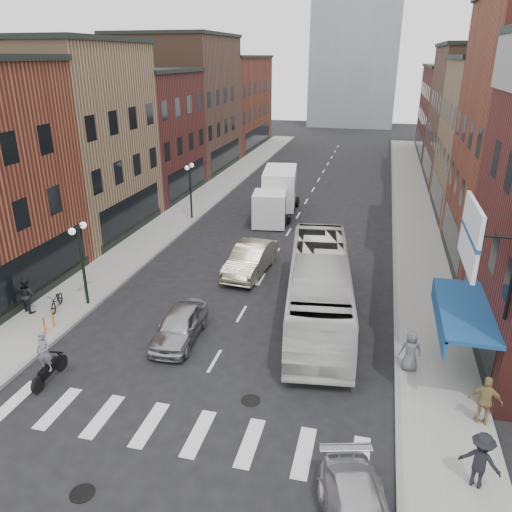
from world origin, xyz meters
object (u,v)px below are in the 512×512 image
at_px(ped_right_b, 486,401).
at_px(sedan_left_near, 180,325).
at_px(streetlamp_far, 190,181).
at_px(ped_left_solo, 27,295).
at_px(billboard_sign, 473,237).
at_px(ped_right_a, 480,460).
at_px(sedan_left_far, 250,259).
at_px(parked_bicycle, 57,300).
at_px(motorcycle_rider, 46,359).
at_px(box_truck, 277,195).
at_px(streetlamp_near, 81,250).
at_px(ped_right_c, 411,351).
at_px(transit_bus, 319,288).
at_px(bike_rack, 49,322).

bearing_deg(ped_right_b, sedan_left_near, -3.07).
bearing_deg(streetlamp_far, ped_left_solo, -98.15).
bearing_deg(billboard_sign, sedan_left_near, 170.83).
height_order(sedan_left_near, ped_right_b, ped_right_b).
xyz_separation_m(streetlamp_far, ped_right_a, (16.43, -21.19, -1.90)).
bearing_deg(sedan_left_far, streetlamp_far, 133.42).
bearing_deg(ped_right_a, sedan_left_far, -31.58).
bearing_deg(sedan_left_near, parked_bicycle, 168.63).
height_order(motorcycle_rider, parked_bicycle, motorcycle_rider).
bearing_deg(ped_right_b, parked_bicycle, -1.40).
distance_m(box_truck, sedan_left_far, 10.86).
bearing_deg(sedan_left_far, streetlamp_near, -134.23).
xyz_separation_m(box_truck, parked_bicycle, (-6.90, -17.37, -1.06)).
xyz_separation_m(sedan_left_near, ped_right_a, (10.95, -5.38, 0.32)).
distance_m(streetlamp_far, box_truck, 6.48).
bearing_deg(streetlamp_far, ped_right_c, -47.09).
height_order(transit_bus, ped_left_solo, transit_bus).
xyz_separation_m(streetlamp_far, bike_rack, (-0.20, -16.70, -2.36)).
distance_m(box_truck, sedan_left_near, 18.35).
bearing_deg(streetlamp_near, ped_left_solo, -148.17).
relative_size(box_truck, ped_right_b, 4.56).
xyz_separation_m(motorcycle_rider, ped_right_a, (14.53, -1.46, 0.04)).
distance_m(motorcycle_rider, transit_bus, 11.53).
bearing_deg(streetlamp_far, ped_right_a, -52.21).
height_order(billboard_sign, parked_bicycle, billboard_sign).
relative_size(sedan_left_far, ped_right_a, 2.88).
bearing_deg(ped_left_solo, motorcycle_rider, 154.91).
xyz_separation_m(motorcycle_rider, sedan_left_far, (4.70, 11.44, -0.16)).
bearing_deg(streetlamp_near, billboard_sign, -12.35).
height_order(transit_bus, ped_right_c, transit_bus).
relative_size(streetlamp_near, ped_left_solo, 2.45).
distance_m(box_truck, ped_right_a, 25.97).
bearing_deg(streetlamp_far, parked_bicycle, -94.09).
distance_m(parked_bicycle, ped_right_b, 18.42).
relative_size(streetlamp_far, sedan_left_far, 0.83).
relative_size(bike_rack, box_truck, 0.10).
xyz_separation_m(streetlamp_far, motorcycle_rider, (1.90, -19.73, -1.94)).
distance_m(streetlamp_far, transit_bus, 16.67).
distance_m(streetlamp_near, streetlamp_far, 14.00).
height_order(motorcycle_rider, sedan_left_near, motorcycle_rider).
relative_size(streetlamp_near, streetlamp_far, 1.00).
xyz_separation_m(transit_bus, ped_right_c, (3.90, -3.37, -0.58)).
relative_size(billboard_sign, sedan_left_near, 0.92).
bearing_deg(sedan_left_near, ped_left_solo, 173.63).
relative_size(parked_bicycle, ped_left_solo, 0.97).
xyz_separation_m(streetlamp_near, sedan_left_far, (6.60, 5.72, -2.10)).
xyz_separation_m(billboard_sign, sedan_left_near, (-10.51, 1.70, -5.44)).
bearing_deg(motorcycle_rider, box_truck, 74.73).
height_order(bike_rack, sedan_left_far, sedan_left_far).
relative_size(streetlamp_far, box_truck, 0.52).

